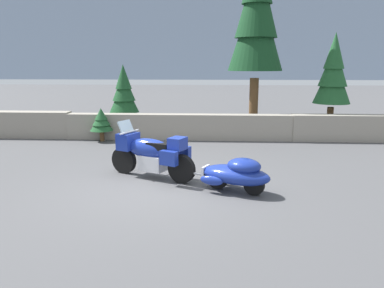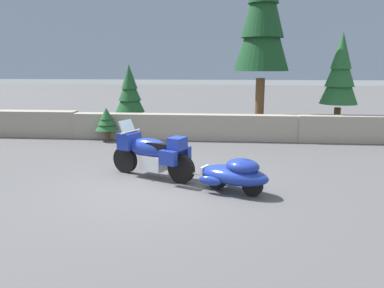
% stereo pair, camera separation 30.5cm
% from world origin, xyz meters
% --- Properties ---
extents(ground_plane, '(80.00, 80.00, 0.00)m').
position_xyz_m(ground_plane, '(0.00, 0.00, 0.00)').
color(ground_plane, '#4C4C4F').
extents(stone_guard_wall, '(24.00, 0.65, 0.96)m').
position_xyz_m(stone_guard_wall, '(-0.08, 5.37, 0.47)').
color(stone_guard_wall, gray).
rests_on(stone_guard_wall, ground).
extents(distant_ridgeline, '(240.00, 80.00, 16.00)m').
position_xyz_m(distant_ridgeline, '(0.00, 95.39, 8.00)').
color(distant_ridgeline, '#8C9EB7').
rests_on(distant_ridgeline, ground).
extents(touring_motorcycle, '(2.14, 1.33, 1.33)m').
position_xyz_m(touring_motorcycle, '(-0.26, 0.65, 0.62)').
color(touring_motorcycle, black).
rests_on(touring_motorcycle, ground).
extents(car_shaped_trailer, '(2.14, 1.28, 0.76)m').
position_xyz_m(car_shaped_trailer, '(1.69, -0.29, 0.41)').
color(car_shaped_trailer, black).
rests_on(car_shaped_trailer, ground).
extents(pine_tree_tall, '(2.08, 2.08, 7.35)m').
position_xyz_m(pine_tree_tall, '(2.81, 6.94, 4.61)').
color(pine_tree_tall, brown).
rests_on(pine_tree_tall, ground).
extents(pine_tree_secondary, '(1.34, 1.34, 3.78)m').
position_xyz_m(pine_tree_secondary, '(5.58, 6.26, 2.36)').
color(pine_tree_secondary, brown).
rests_on(pine_tree_secondary, ground).
extents(pine_tree_far_right, '(1.11, 1.11, 2.65)m').
position_xyz_m(pine_tree_far_right, '(-2.14, 6.20, 1.66)').
color(pine_tree_far_right, brown).
rests_on(pine_tree_far_right, ground).
extents(pine_sapling_near, '(0.80, 0.80, 1.16)m').
position_xyz_m(pine_sapling_near, '(-2.67, 4.89, 0.73)').
color(pine_sapling_near, brown).
rests_on(pine_sapling_near, ground).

